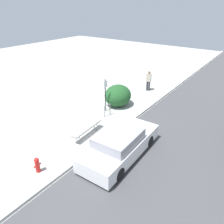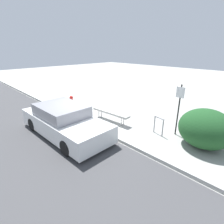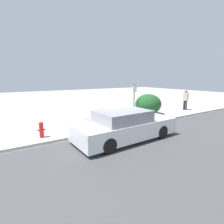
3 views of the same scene
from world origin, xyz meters
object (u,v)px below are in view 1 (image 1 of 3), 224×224
sign_post (105,92)px  pedestrian (149,80)px  bike_rack (107,109)px  parked_car_near (120,145)px  fire_hydrant (37,164)px  bench (87,128)px

sign_post → pedestrian: 5.33m
pedestrian → bike_rack: bearing=80.3°
sign_post → pedestrian: (5.28, -0.57, -0.47)m
sign_post → parked_car_near: size_ratio=0.48×
bike_rack → fire_hydrant: size_ratio=1.08×
sign_post → parked_car_near: bearing=-134.5°
bench → bike_rack: 2.63m
bench → parked_car_near: parked_car_near is taller
bike_rack → pedestrian: size_ratio=0.48×
sign_post → parked_car_near: sign_post is taller
bench → bike_rack: size_ratio=2.81×
bike_rack → sign_post: bearing=45.2°
parked_car_near → bench: bearing=79.4°
bike_rack → sign_post: (0.56, 0.56, 0.88)m
bike_rack → sign_post: sign_post is taller
sign_post → parked_car_near: (-3.54, -3.60, -0.75)m
bike_rack → sign_post: size_ratio=0.36×
pedestrian → fire_hydrant: bearing=83.8°
parked_car_near → bike_rack: bearing=44.0°
bench → sign_post: bearing=14.8°
bench → pedestrian: size_ratio=1.35×
fire_hydrant → bench: bearing=3.3°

